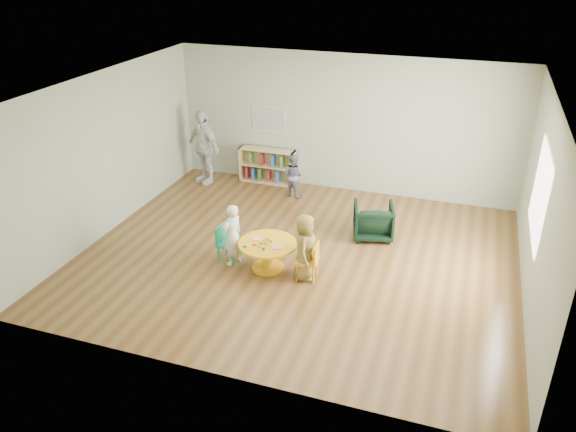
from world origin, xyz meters
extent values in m
plane|color=brown|center=(0.00, 0.00, 0.00)|extent=(7.00, 7.00, 0.00)
cube|color=silver|center=(0.00, 0.00, 2.75)|extent=(7.00, 6.00, 0.10)
cube|color=#9CA990|center=(0.00, 3.00, 1.40)|extent=(7.00, 0.10, 2.80)
cube|color=#9CA990|center=(0.00, -3.00, 1.40)|extent=(7.00, 0.10, 2.80)
cube|color=#9CA990|center=(-3.50, 0.00, 1.40)|extent=(0.10, 6.00, 2.80)
cube|color=#9CA990|center=(3.50, 0.00, 1.40)|extent=(0.10, 6.00, 2.80)
cube|color=silver|center=(3.48, 0.30, 1.50)|extent=(0.02, 1.60, 1.30)
cylinder|color=yellow|center=(-0.34, -0.51, 0.21)|extent=(0.16, 0.16, 0.42)
cylinder|color=yellow|center=(-0.34, -0.51, 0.02)|extent=(0.51, 0.51, 0.04)
cylinder|color=yellow|center=(-0.34, -0.51, 0.44)|extent=(0.93, 0.93, 0.04)
cylinder|color=pink|center=(-0.54, -0.46, 0.47)|extent=(0.15, 0.15, 0.02)
cylinder|color=pink|center=(-0.15, -0.59, 0.47)|extent=(0.17, 0.17, 0.02)
cylinder|color=yellow|center=(-0.36, -0.53, 0.49)|extent=(0.11, 0.12, 0.04)
cylinder|color=#116222|center=(-0.42, -0.59, 0.49)|extent=(0.05, 0.05, 0.02)
cylinder|color=#116222|center=(-0.30, -0.47, 0.49)|extent=(0.05, 0.05, 0.02)
cube|color=red|center=(-0.37, -0.45, 0.47)|extent=(0.06, 0.06, 0.02)
cube|color=orange|center=(-0.37, -0.42, 0.47)|extent=(0.07, 0.07, 0.02)
cube|color=#173DAF|center=(-0.62, -0.75, 0.47)|extent=(0.07, 0.07, 0.02)
cube|color=#116222|center=(-0.33, -0.72, 0.47)|extent=(0.06, 0.06, 0.02)
cube|color=red|center=(-0.50, -0.65, 0.47)|extent=(0.07, 0.06, 0.02)
cube|color=orange|center=(-0.41, -0.68, 0.47)|extent=(0.07, 0.07, 0.02)
cube|color=#1B9870|center=(-1.02, -0.47, 0.30)|extent=(0.36, 0.36, 0.04)
cube|color=#1B9870|center=(-1.16, -0.46, 0.47)|extent=(0.07, 0.33, 0.28)
cylinder|color=#1B9870|center=(-1.14, -0.33, 0.14)|extent=(0.04, 0.04, 0.28)
cylinder|color=#1B9870|center=(-1.17, -0.59, 0.14)|extent=(0.04, 0.04, 0.28)
cylinder|color=#1B9870|center=(-0.88, -0.35, 0.14)|extent=(0.04, 0.04, 0.28)
cylinder|color=#1B9870|center=(-0.91, -0.61, 0.14)|extent=(0.04, 0.04, 0.28)
cube|color=yellow|center=(0.34, -0.58, 0.30)|extent=(0.34, 0.34, 0.04)
cube|color=yellow|center=(0.48, -0.57, 0.46)|extent=(0.05, 0.32, 0.28)
cylinder|color=yellow|center=(0.47, -0.70, 0.14)|extent=(0.04, 0.04, 0.28)
cylinder|color=yellow|center=(0.46, -0.44, 0.14)|extent=(0.04, 0.04, 0.28)
cylinder|color=yellow|center=(0.22, -0.72, 0.14)|extent=(0.04, 0.04, 0.28)
cylinder|color=yellow|center=(0.20, -0.46, 0.14)|extent=(0.04, 0.04, 0.28)
cube|color=tan|center=(-2.19, 2.83, 0.38)|extent=(0.03, 0.30, 0.75)
cube|color=tan|center=(-1.01, 2.83, 0.38)|extent=(0.03, 0.30, 0.75)
cube|color=tan|center=(-1.60, 2.83, 0.01)|extent=(1.20, 0.30, 0.03)
cube|color=tan|center=(-1.60, 2.83, 0.73)|extent=(1.20, 0.30, 0.03)
cube|color=tan|center=(-1.60, 2.83, 0.38)|extent=(1.14, 0.28, 0.03)
cube|color=tan|center=(-1.60, 2.97, 0.38)|extent=(1.20, 0.02, 0.75)
cube|color=#AA2D30|center=(-2.05, 2.81, 0.18)|extent=(0.04, 0.18, 0.26)
cube|color=#396CC9|center=(-1.90, 2.81, 0.18)|extent=(0.04, 0.18, 0.26)
cube|color=#54A04A|center=(-1.75, 2.81, 0.18)|extent=(0.04, 0.18, 0.26)
cube|color=#AA2D30|center=(-1.55, 2.81, 0.18)|extent=(0.04, 0.18, 0.26)
cube|color=#396CC9|center=(-1.35, 2.81, 0.18)|extent=(0.04, 0.18, 0.26)
cube|color=#54A04A|center=(-1.95, 2.81, 0.53)|extent=(0.04, 0.18, 0.26)
cube|color=#AA2D30|center=(-1.70, 2.81, 0.53)|extent=(0.04, 0.18, 0.26)
cube|color=#396CC9|center=(-1.45, 2.81, 0.53)|extent=(0.04, 0.18, 0.26)
cube|color=#54A04A|center=(-1.25, 2.81, 0.53)|extent=(0.04, 0.18, 0.26)
cube|color=silver|center=(-1.60, 2.98, 1.35)|extent=(0.74, 0.01, 0.54)
cube|color=#D5462C|center=(-1.60, 2.98, 1.35)|extent=(0.70, 0.00, 0.50)
imported|color=black|center=(1.04, 1.08, 0.31)|extent=(0.82, 0.83, 0.62)
imported|color=white|center=(-0.92, -0.55, 0.52)|extent=(0.38, 0.45, 1.04)
imported|color=yellow|center=(0.29, -0.58, 0.54)|extent=(0.43, 0.58, 1.07)
imported|color=#17203B|center=(-0.84, 2.33, 0.45)|extent=(0.51, 0.45, 0.89)
imported|color=silver|center=(-2.87, 2.41, 0.80)|extent=(1.02, 0.76, 1.60)
camera|label=1|loc=(2.44, -7.70, 4.74)|focal=35.00mm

